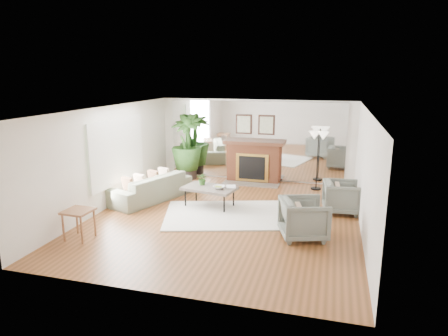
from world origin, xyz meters
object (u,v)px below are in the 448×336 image
(fireplace, at_px, (253,161))
(potted_ficus, at_px, (187,145))
(sofa, at_px, (151,187))
(armchair_back, at_px, (342,197))
(side_table, at_px, (78,215))
(floor_lamp, at_px, (319,140))
(armchair_front, at_px, (304,219))
(coffee_table, at_px, (209,189))

(fireplace, bearing_deg, potted_ficus, -175.67)
(sofa, xyz_separation_m, armchair_back, (4.85, 0.31, 0.04))
(side_table, bearing_deg, floor_lamp, 47.88)
(sofa, bearing_deg, armchair_back, 114.34)
(armchair_front, relative_size, floor_lamp, 0.54)
(armchair_front, bearing_deg, coffee_table, 42.70)
(fireplace, bearing_deg, armchair_back, -40.41)
(sofa, height_order, armchair_front, armchair_front)
(coffee_table, bearing_deg, sofa, 174.79)
(side_table, relative_size, floor_lamp, 0.36)
(potted_ficus, height_order, floor_lamp, potted_ficus)
(fireplace, xyz_separation_m, sofa, (-2.25, -2.52, -0.32))
(fireplace, distance_m, floor_lamp, 2.11)
(armchair_back, bearing_deg, fireplace, 43.31)
(sofa, relative_size, armchair_back, 2.76)
(armchair_front, distance_m, potted_ficus, 5.55)
(floor_lamp, bearing_deg, potted_ficus, 177.17)
(fireplace, distance_m, sofa, 3.39)
(sofa, height_order, side_table, sofa)
(armchair_back, xyz_separation_m, potted_ficus, (-4.70, 2.05, 0.71))
(armchair_back, bearing_deg, armchair_front, 150.88)
(side_table, bearing_deg, fireplace, 64.51)
(armchair_front, distance_m, side_table, 4.53)
(coffee_table, height_order, armchair_back, armchair_back)
(side_table, bearing_deg, armchair_back, 30.80)
(side_table, distance_m, floor_lamp, 6.67)
(potted_ficus, bearing_deg, armchair_front, -44.28)
(armchair_back, xyz_separation_m, floor_lamp, (-0.68, 1.86, 1.05))
(sofa, bearing_deg, fireplace, 158.97)
(armchair_front, bearing_deg, side_table, 87.64)
(fireplace, height_order, floor_lamp, fireplace)
(fireplace, relative_size, sofa, 0.88)
(fireplace, height_order, armchair_front, fireplace)
(armchair_front, xyz_separation_m, side_table, (-4.35, -1.25, 0.10))
(armchair_front, relative_size, potted_ficus, 0.44)
(fireplace, xyz_separation_m, coffee_table, (-0.57, -2.67, -0.19))
(armchair_back, distance_m, potted_ficus, 5.18)
(coffee_table, height_order, armchair_front, armchair_front)
(sofa, height_order, floor_lamp, floor_lamp)
(potted_ficus, relative_size, floor_lamp, 1.21)
(side_table, xyz_separation_m, floor_lamp, (4.43, 4.90, 0.93))
(armchair_back, bearing_deg, side_table, 114.53)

